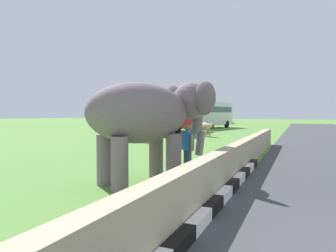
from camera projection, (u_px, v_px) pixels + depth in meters
barrier_parapet at (200, 185)px, 6.01m from camera, size 28.00×0.36×1.00m
elephant at (151, 115)px, 8.42m from camera, size 3.95×3.45×2.94m
person_handler at (188, 147)px, 9.19m from camera, size 0.48×0.54×1.66m
bus_red at (176, 113)px, 30.39m from camera, size 9.55×3.42×3.50m
bus_white at (209, 113)px, 39.77m from camera, size 9.89×4.43×3.50m
cow_near at (206, 126)px, 25.28m from camera, size 1.61×1.65×1.23m
cow_mid at (147, 130)px, 19.91m from camera, size 1.01×1.92×1.23m
hill_east at (164, 123)px, 64.72m from camera, size 36.10×28.88×14.50m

